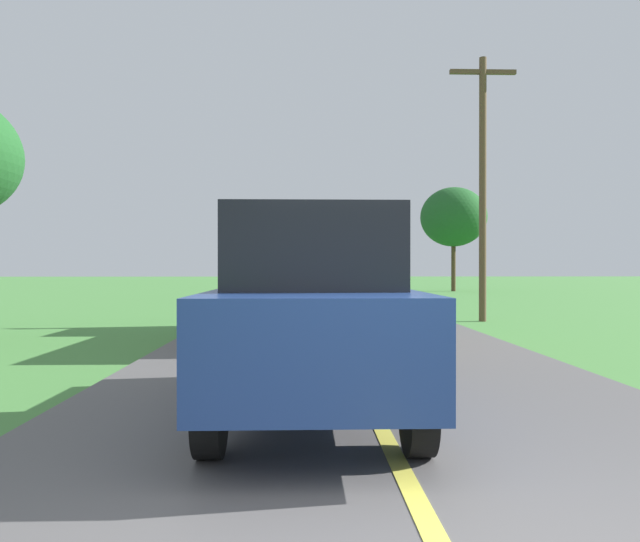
{
  "coord_description": "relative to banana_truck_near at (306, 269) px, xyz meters",
  "views": [
    {
      "loc": [
        -0.69,
        -2.18,
        1.48
      ],
      "look_at": [
        -0.2,
        14.03,
        1.4
      ],
      "focal_mm": 32.68,
      "sensor_mm": 36.0,
      "label": 1
    }
  ],
  "objects": [
    {
      "name": "banana_truck_near",
      "position": [
        0.0,
        0.0,
        0.0
      ],
      "size": [
        2.38,
        5.82,
        2.8
      ],
      "color": "#2D2D30",
      "rests_on": "road_surface"
    },
    {
      "name": "roadside_tree_mid_right",
      "position": [
        9.59,
        23.76,
        3.28
      ],
      "size": [
        4.21,
        4.21,
        6.66
      ],
      "color": "#4C3823",
      "rests_on": "ground"
    },
    {
      "name": "banana_truck_far",
      "position": [
        -0.01,
        15.85,
        0.0
      ],
      "size": [
        2.38,
        5.81,
        2.8
      ],
      "color": "#2D2D30",
      "rests_on": "road_surface"
    },
    {
      "name": "utility_pole_roadside",
      "position": [
        4.92,
        2.81,
        2.46
      ],
      "size": [
        1.85,
        0.2,
        7.33
      ],
      "color": "brown",
      "rests_on": "ground"
    },
    {
      "name": "following_car",
      "position": [
        0.01,
        -7.68,
        -0.4
      ],
      "size": [
        1.74,
        4.1,
        1.92
      ],
      "color": "navy",
      "rests_on": "road_surface"
    }
  ]
}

